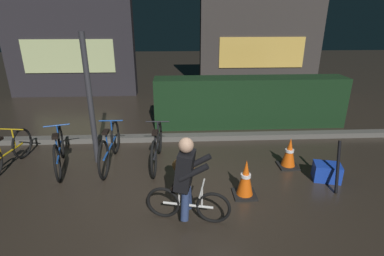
{
  "coord_description": "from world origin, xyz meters",
  "views": [
    {
      "loc": [
        -0.05,
        -4.09,
        2.7
      ],
      "look_at": [
        0.2,
        0.6,
        0.9
      ],
      "focal_mm": 27.71,
      "sensor_mm": 36.0,
      "label": 1
    }
  ],
  "objects_px": {
    "traffic_cone_far": "(289,153)",
    "closed_umbrella": "(338,167)",
    "parked_bike_left_mid": "(59,151)",
    "traffic_cone_near": "(246,179)",
    "parked_bike_center_left": "(110,147)",
    "parked_bike_center_right": "(157,147)",
    "street_post": "(90,102)",
    "cyclist": "(186,180)",
    "parked_bike_leftmost": "(7,152)",
    "blue_crate": "(327,172)"
  },
  "relations": [
    {
      "from": "cyclist",
      "to": "parked_bike_center_left",
      "type": "bearing_deg",
      "value": 142.05
    },
    {
      "from": "parked_bike_center_left",
      "to": "closed_umbrella",
      "type": "height_order",
      "value": "parked_bike_center_left"
    },
    {
      "from": "parked_bike_leftmost",
      "to": "traffic_cone_far",
      "type": "bearing_deg",
      "value": -84.82
    },
    {
      "from": "street_post",
      "to": "closed_umbrella",
      "type": "bearing_deg",
      "value": -15.4
    },
    {
      "from": "traffic_cone_near",
      "to": "traffic_cone_far",
      "type": "xyz_separation_m",
      "value": [
        1.03,
        0.91,
        -0.02
      ]
    },
    {
      "from": "parked_bike_center_left",
      "to": "closed_umbrella",
      "type": "distance_m",
      "value": 4.02
    },
    {
      "from": "street_post",
      "to": "parked_bike_center_left",
      "type": "xyz_separation_m",
      "value": [
        0.29,
        -0.1,
        -0.86
      ]
    },
    {
      "from": "street_post",
      "to": "parked_bike_center_right",
      "type": "bearing_deg",
      "value": -5.9
    },
    {
      "from": "blue_crate",
      "to": "traffic_cone_near",
      "type": "bearing_deg",
      "value": -165.3
    },
    {
      "from": "street_post",
      "to": "parked_bike_center_left",
      "type": "bearing_deg",
      "value": -19.68
    },
    {
      "from": "traffic_cone_near",
      "to": "blue_crate",
      "type": "bearing_deg",
      "value": 14.7
    },
    {
      "from": "parked_bike_left_mid",
      "to": "street_post",
      "type": "bearing_deg",
      "value": -88.38
    },
    {
      "from": "parked_bike_center_left",
      "to": "parked_bike_center_right",
      "type": "height_order",
      "value": "parked_bike_center_left"
    },
    {
      "from": "traffic_cone_near",
      "to": "blue_crate",
      "type": "xyz_separation_m",
      "value": [
        1.53,
        0.4,
        -0.15
      ]
    },
    {
      "from": "parked_bike_center_right",
      "to": "parked_bike_left_mid",
      "type": "bearing_deg",
      "value": 95.36
    },
    {
      "from": "traffic_cone_near",
      "to": "closed_umbrella",
      "type": "height_order",
      "value": "closed_umbrella"
    },
    {
      "from": "parked_bike_left_mid",
      "to": "blue_crate",
      "type": "distance_m",
      "value": 4.83
    },
    {
      "from": "traffic_cone_near",
      "to": "street_post",
      "type": "bearing_deg",
      "value": 153.67
    },
    {
      "from": "street_post",
      "to": "parked_bike_left_mid",
      "type": "xyz_separation_m",
      "value": [
        -0.62,
        -0.2,
        -0.87
      ]
    },
    {
      "from": "parked_bike_center_left",
      "to": "traffic_cone_far",
      "type": "bearing_deg",
      "value": -94.5
    },
    {
      "from": "parked_bike_left_mid",
      "to": "traffic_cone_near",
      "type": "height_order",
      "value": "parked_bike_left_mid"
    },
    {
      "from": "street_post",
      "to": "cyclist",
      "type": "bearing_deg",
      "value": -47.34
    },
    {
      "from": "cyclist",
      "to": "traffic_cone_far",
      "type": "bearing_deg",
      "value": 49.05
    },
    {
      "from": "parked_bike_center_left",
      "to": "cyclist",
      "type": "distance_m",
      "value": 2.23
    },
    {
      "from": "traffic_cone_far",
      "to": "closed_umbrella",
      "type": "distance_m",
      "value": 0.92
    },
    {
      "from": "parked_bike_left_mid",
      "to": "traffic_cone_far",
      "type": "height_order",
      "value": "parked_bike_left_mid"
    },
    {
      "from": "parked_bike_center_left",
      "to": "traffic_cone_near",
      "type": "distance_m",
      "value": 2.63
    },
    {
      "from": "blue_crate",
      "to": "parked_bike_leftmost",
      "type": "bearing_deg",
      "value": 172.7
    },
    {
      "from": "traffic_cone_near",
      "to": "blue_crate",
      "type": "relative_size",
      "value": 1.42
    },
    {
      "from": "parked_bike_leftmost",
      "to": "parked_bike_center_right",
      "type": "height_order",
      "value": "parked_bike_center_right"
    },
    {
      "from": "traffic_cone_near",
      "to": "cyclist",
      "type": "bearing_deg",
      "value": -151.0
    },
    {
      "from": "parked_bike_left_mid",
      "to": "parked_bike_center_left",
      "type": "xyz_separation_m",
      "value": [
        0.91,
        0.1,
        0.01
      ]
    },
    {
      "from": "street_post",
      "to": "cyclist",
      "type": "xyz_separation_m",
      "value": [
        1.68,
        -1.82,
        -0.59
      ]
    },
    {
      "from": "parked_bike_left_mid",
      "to": "traffic_cone_near",
      "type": "xyz_separation_m",
      "value": [
        3.25,
        -1.1,
        -0.04
      ]
    },
    {
      "from": "traffic_cone_far",
      "to": "closed_umbrella",
      "type": "xyz_separation_m",
      "value": [
        0.51,
        -0.76,
        0.11
      ]
    },
    {
      "from": "parked_bike_leftmost",
      "to": "parked_bike_center_left",
      "type": "distance_m",
      "value": 1.87
    },
    {
      "from": "traffic_cone_near",
      "to": "parked_bike_center_left",
      "type": "bearing_deg",
      "value": 152.89
    },
    {
      "from": "street_post",
      "to": "parked_bike_left_mid",
      "type": "distance_m",
      "value": 1.09
    },
    {
      "from": "street_post",
      "to": "parked_bike_center_left",
      "type": "distance_m",
      "value": 0.91
    },
    {
      "from": "parked_bike_left_mid",
      "to": "traffic_cone_near",
      "type": "bearing_deg",
      "value": -124.97
    },
    {
      "from": "parked_bike_leftmost",
      "to": "closed_umbrella",
      "type": "distance_m",
      "value": 5.84
    },
    {
      "from": "traffic_cone_near",
      "to": "blue_crate",
      "type": "distance_m",
      "value": 1.58
    },
    {
      "from": "traffic_cone_far",
      "to": "street_post",
      "type": "bearing_deg",
      "value": 173.93
    },
    {
      "from": "street_post",
      "to": "parked_bike_leftmost",
      "type": "bearing_deg",
      "value": -174.02
    },
    {
      "from": "parked_bike_leftmost",
      "to": "cyclist",
      "type": "xyz_separation_m",
      "value": [
        3.26,
        -1.66,
        0.31
      ]
    },
    {
      "from": "parked_bike_center_right",
      "to": "traffic_cone_near",
      "type": "height_order",
      "value": "parked_bike_center_right"
    },
    {
      "from": "traffic_cone_near",
      "to": "closed_umbrella",
      "type": "xyz_separation_m",
      "value": [
        1.55,
        0.15,
        0.09
      ]
    },
    {
      "from": "traffic_cone_far",
      "to": "cyclist",
      "type": "bearing_deg",
      "value": -144.06
    },
    {
      "from": "traffic_cone_near",
      "to": "traffic_cone_far",
      "type": "bearing_deg",
      "value": 41.39
    },
    {
      "from": "street_post",
      "to": "parked_bike_leftmost",
      "type": "distance_m",
      "value": 1.83
    }
  ]
}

